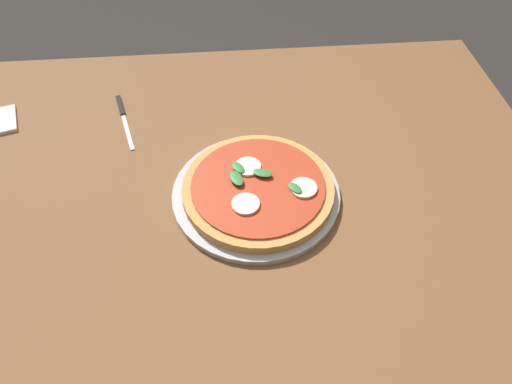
{
  "coord_description": "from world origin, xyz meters",
  "views": [
    {
      "loc": [
        0.02,
        -0.61,
        1.42
      ],
      "look_at": [
        0.07,
        -0.03,
        0.77
      ],
      "focal_mm": 32.86,
      "sensor_mm": 36.0,
      "label": 1
    }
  ],
  "objects_px": {
    "pizza": "(258,188)",
    "dining_table": "(221,220)",
    "knife": "(123,115)",
    "serving_tray": "(256,193)"
  },
  "relations": [
    {
      "from": "knife",
      "to": "pizza",
      "type": "bearing_deg",
      "value": -43.68
    },
    {
      "from": "dining_table",
      "to": "knife",
      "type": "xyz_separation_m",
      "value": [
        -0.2,
        0.23,
        0.1
      ]
    },
    {
      "from": "dining_table",
      "to": "pizza",
      "type": "relative_size",
      "value": 4.77
    },
    {
      "from": "serving_tray",
      "to": "pizza",
      "type": "distance_m",
      "value": 0.02
    },
    {
      "from": "pizza",
      "to": "dining_table",
      "type": "bearing_deg",
      "value": 156.65
    },
    {
      "from": "serving_tray",
      "to": "pizza",
      "type": "bearing_deg",
      "value": -32.23
    },
    {
      "from": "pizza",
      "to": "knife",
      "type": "distance_m",
      "value": 0.38
    },
    {
      "from": "serving_tray",
      "to": "pizza",
      "type": "xyz_separation_m",
      "value": [
        0.0,
        -0.0,
        0.02
      ]
    },
    {
      "from": "dining_table",
      "to": "knife",
      "type": "distance_m",
      "value": 0.32
    },
    {
      "from": "serving_tray",
      "to": "knife",
      "type": "xyz_separation_m",
      "value": [
        -0.27,
        0.26,
        -0.0
      ]
    }
  ]
}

